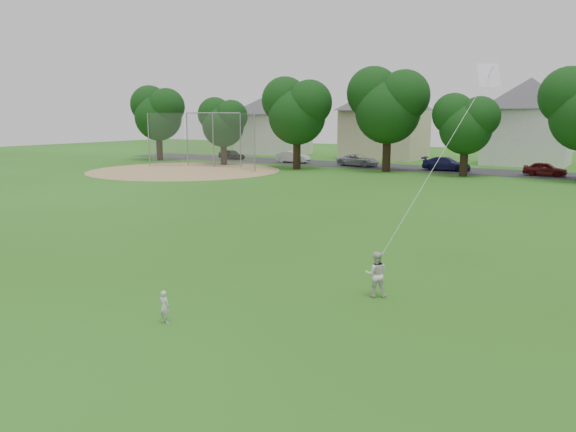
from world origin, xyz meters
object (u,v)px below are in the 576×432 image
Objects in this scene: older_boy at (376,274)px; baseball_backstop at (210,140)px; kite at (435,165)px; toddler at (164,307)px.

older_boy is 0.11× the size of baseball_backstop.
baseball_backstop is at bearing 139.72° from kite.
kite reaches higher than toddler.
older_boy is 3.81m from kite.
kite is (4.54, 6.92, 3.26)m from toddler.
toddler is 0.63× the size of older_boy.
baseball_backstop is (-26.69, 33.39, 2.27)m from toddler.
toddler is at bearing -51.36° from baseball_backstop.
baseball_backstop reaches higher than toddler.
toddler is 42.80m from baseball_backstop.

